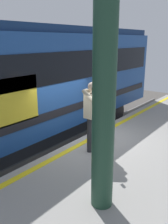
{
  "coord_description": "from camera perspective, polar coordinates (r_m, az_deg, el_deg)",
  "views": [
    {
      "loc": [
        5.34,
        4.16,
        3.77
      ],
      "look_at": [
        0.29,
        0.3,
        1.87
      ],
      "focal_mm": 39.01,
      "sensor_mm": 36.0,
      "label": 1
    }
  ],
  "objects": [
    {
      "name": "passenger",
      "position": [
        6.1,
        1.84,
        0.2
      ],
      "size": [
        0.57,
        0.55,
        1.81
      ],
      "color": "#262628",
      "rests_on": "platform"
    },
    {
      "name": "train_carriage",
      "position": [
        8.6,
        -10.81,
        8.21
      ],
      "size": [
        11.6,
        2.83,
        4.04
      ],
      "color": "#1E478C",
      "rests_on": "ground"
    },
    {
      "name": "track_rail_far",
      "position": [
        9.59,
        -14.43,
        -6.56
      ],
      "size": [
        19.01,
        0.08,
        0.16
      ],
      "primitive_type": "cube",
      "color": "slate",
      "rests_on": "ground"
    },
    {
      "name": "ground_plane",
      "position": [
        7.75,
        -0.49,
        -12.5
      ],
      "size": [
        24.57,
        24.57,
        0.0
      ],
      "primitive_type": "plane",
      "color": "#4C4742"
    },
    {
      "name": "station_column",
      "position": [
        3.83,
        4.66,
        1.61
      ],
      "size": [
        0.38,
        0.38,
        3.62
      ],
      "primitive_type": "cylinder",
      "color": "#1E3F2D",
      "rests_on": "platform"
    },
    {
      "name": "platform",
      "position": [
        6.48,
        17.88,
        -14.7
      ],
      "size": [
        14.62,
        5.01,
        0.97
      ],
      "primitive_type": "cube",
      "color": "gray",
      "rests_on": "ground"
    },
    {
      "name": "track_rail_near",
      "position": [
        8.59,
        -8.37,
        -9.0
      ],
      "size": [
        19.01,
        0.08,
        0.16
      ],
      "primitive_type": "cube",
      "color": "slate",
      "rests_on": "ground"
    },
    {
      "name": "safety_line",
      "position": [
        7.16,
        1.4,
        -6.37
      ],
      "size": [
        14.33,
        0.16,
        0.01
      ],
      "primitive_type": "cube",
      "color": "yellow",
      "rests_on": "platform"
    },
    {
      "name": "handbag",
      "position": [
        6.89,
        3.52,
        -5.85
      ],
      "size": [
        0.39,
        0.35,
        0.36
      ],
      "color": "black",
      "rests_on": "platform"
    }
  ]
}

